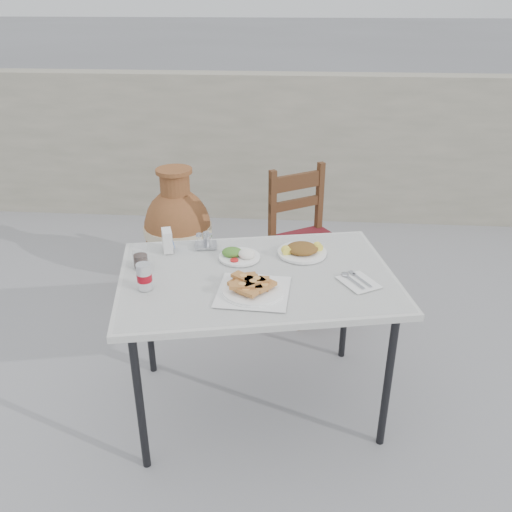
# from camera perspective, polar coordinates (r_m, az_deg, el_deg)

# --- Properties ---
(ground) EXTENTS (80.00, 80.00, 0.00)m
(ground) POSITION_cam_1_polar(r_m,az_deg,el_deg) (2.69, -3.07, -15.66)
(ground) COLOR slate
(ground) RESTS_ON ground
(cafe_table) EXTENTS (1.30, 1.01, 0.71)m
(cafe_table) POSITION_cam_1_polar(r_m,az_deg,el_deg) (2.33, 0.10, -2.97)
(cafe_table) COLOR black
(cafe_table) RESTS_ON ground
(pide_plate) EXTENTS (0.30, 0.30, 0.06)m
(pide_plate) POSITION_cam_1_polar(r_m,az_deg,el_deg) (2.16, -0.30, -3.19)
(pide_plate) COLOR silver
(pide_plate) RESTS_ON cafe_table
(salad_rice_plate) EXTENTS (0.19, 0.19, 0.05)m
(salad_rice_plate) POSITION_cam_1_polar(r_m,az_deg,el_deg) (2.44, -1.81, 0.16)
(salad_rice_plate) COLOR white
(salad_rice_plate) RESTS_ON cafe_table
(salad_chopped_plate) EXTENTS (0.23, 0.23, 0.05)m
(salad_chopped_plate) POSITION_cam_1_polar(r_m,az_deg,el_deg) (2.48, 4.88, 0.63)
(salad_chopped_plate) COLOR white
(salad_chopped_plate) RESTS_ON cafe_table
(soda_can) EXTENTS (0.06, 0.06, 0.11)m
(soda_can) POSITION_cam_1_polar(r_m,az_deg,el_deg) (2.22, -11.67, -2.11)
(soda_can) COLOR white
(soda_can) RESTS_ON cafe_table
(cola_glass) EXTENTS (0.07, 0.07, 0.10)m
(cola_glass) POSITION_cam_1_polar(r_m,az_deg,el_deg) (2.40, -12.07, -0.25)
(cola_glass) COLOR white
(cola_glass) RESTS_ON cafe_table
(napkin_holder) EXTENTS (0.07, 0.09, 0.10)m
(napkin_holder) POSITION_cam_1_polar(r_m,az_deg,el_deg) (2.53, -9.31, 1.63)
(napkin_holder) COLOR silver
(napkin_holder) RESTS_ON cafe_table
(condiment_caddy) EXTENTS (0.12, 0.10, 0.07)m
(condiment_caddy) POSITION_cam_1_polar(r_m,az_deg,el_deg) (2.55, -5.33, 1.48)
(condiment_caddy) COLOR #B4B5BB
(condiment_caddy) RESTS_ON cafe_table
(cutlery_napkin) EXTENTS (0.19, 0.20, 0.01)m
(cutlery_napkin) POSITION_cam_1_polar(r_m,az_deg,el_deg) (2.29, 10.51, -2.55)
(cutlery_napkin) COLOR silver
(cutlery_napkin) RESTS_ON cafe_table
(chair) EXTENTS (0.54, 0.54, 0.88)m
(chair) POSITION_cam_1_polar(r_m,az_deg,el_deg) (3.24, 5.37, 1.61)
(chair) COLOR #3D2210
(chair) RESTS_ON ground
(terracotta_urn) EXTENTS (0.45, 0.45, 0.78)m
(terracotta_urn) POSITION_cam_1_polar(r_m,az_deg,el_deg) (3.63, -8.21, 2.73)
(terracotta_urn) COLOR brown
(terracotta_urn) RESTS_ON ground
(back_wall) EXTENTS (6.00, 0.25, 1.20)m
(back_wall) POSITION_cam_1_polar(r_m,az_deg,el_deg) (4.65, 0.75, 11.34)
(back_wall) COLOR #A39B88
(back_wall) RESTS_ON ground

